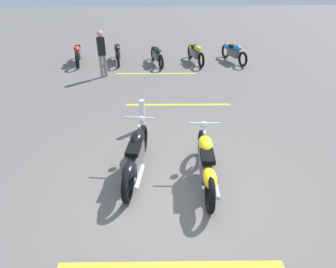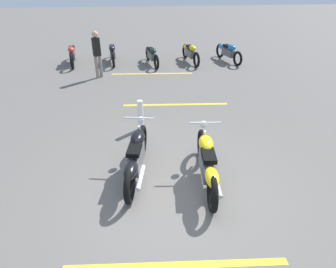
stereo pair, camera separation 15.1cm
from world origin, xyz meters
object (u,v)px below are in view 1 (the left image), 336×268
object	(u,v)px
motorcycle_bright_foreground	(206,163)
bollard_post	(142,115)
motorcycle_row_right	(118,52)
motorcycle_row_far_left	(233,52)
motorcycle_row_center	(156,55)
motorcycle_row_far_right	(78,53)
motorcycle_dark_foreground	(135,156)
bystander_near_row	(102,52)
motorcycle_row_left	(195,53)

from	to	relation	value
motorcycle_bright_foreground	bollard_post	bearing A→B (deg)	32.68
motorcycle_row_right	motorcycle_row_far_left	bearing A→B (deg)	80.72
motorcycle_bright_foreground	motorcycle_row_center	world-z (taller)	motorcycle_bright_foreground
motorcycle_bright_foreground	motorcycle_row_far_left	bearing A→B (deg)	-13.89
motorcycle_row_right	motorcycle_row_far_right	size ratio (longest dim) A/B	0.99
motorcycle_row_far_right	motorcycle_row_far_left	bearing A→B (deg)	79.98
motorcycle_bright_foreground	motorcycle_dark_foreground	xyz separation A→B (m)	(0.34, 1.34, 0.00)
motorcycle_bright_foreground	motorcycle_dark_foreground	world-z (taller)	same
motorcycle_dark_foreground	bystander_near_row	distance (m)	6.40
bystander_near_row	bollard_post	distance (m)	4.57
motorcycle_bright_foreground	motorcycle_row_right	bearing A→B (deg)	19.81
motorcycle_row_right	motorcycle_dark_foreground	bearing A→B (deg)	1.46
motorcycle_dark_foreground	bystander_near_row	size ratio (longest dim) A/B	1.30
motorcycle_row_right	bystander_near_row	bearing A→B (deg)	-16.25
motorcycle_dark_foreground	motorcycle_row_left	xyz separation A→B (m)	(7.91, -2.38, -0.03)
motorcycle_row_far_left	motorcycle_dark_foreground	bearing A→B (deg)	-43.25
motorcycle_row_far_left	motorcycle_bright_foreground	bearing A→B (deg)	-34.35
motorcycle_row_far_right	bollard_post	world-z (taller)	same
motorcycle_row_center	bollard_post	distance (m)	5.84
motorcycle_row_right	motorcycle_row_far_right	world-z (taller)	motorcycle_row_far_right
motorcycle_bright_foreground	motorcycle_dark_foreground	bearing A→B (deg)	80.35
motorcycle_bright_foreground	motorcycle_row_far_right	bearing A→B (deg)	29.97
motorcycle_row_center	motorcycle_row_right	distance (m)	1.76
motorcycle_dark_foreground	motorcycle_row_center	xyz separation A→B (m)	(7.76, -0.68, -0.05)
motorcycle_row_left	bystander_near_row	distance (m)	4.17
motorcycle_bright_foreground	motorcycle_row_left	xyz separation A→B (m)	(8.25, -1.04, -0.03)
motorcycle_row_right	bollard_post	distance (m)	6.39
motorcycle_dark_foreground	bystander_near_row	world-z (taller)	bystander_near_row
motorcycle_bright_foreground	motorcycle_row_far_left	world-z (taller)	motorcycle_bright_foreground
motorcycle_row_far_right	motorcycle_dark_foreground	bearing A→B (deg)	10.56
motorcycle_dark_foreground	bollard_post	xyz separation A→B (m)	(1.95, -0.11, -0.06)
motorcycle_bright_foreground	motorcycle_row_center	bearing A→B (deg)	9.12
motorcycle_row_center	bystander_near_row	distance (m)	2.63
motorcycle_dark_foreground	motorcycle_row_right	xyz separation A→B (m)	(8.24, 1.01, -0.03)
bystander_near_row	motorcycle_row_far_left	bearing A→B (deg)	-106.49
motorcycle_row_far_left	bystander_near_row	bearing A→B (deg)	-88.90
motorcycle_bright_foreground	motorcycle_row_center	xyz separation A→B (m)	(8.09, 0.66, -0.05)
motorcycle_bright_foreground	motorcycle_row_far_right	distance (m)	9.42
motorcycle_row_left	motorcycle_row_right	bearing A→B (deg)	-105.45
motorcycle_row_left	bystander_near_row	size ratio (longest dim) A/B	1.23
motorcycle_bright_foreground	bollard_post	distance (m)	2.59
motorcycle_row_center	motorcycle_dark_foreground	bearing A→B (deg)	-16.78
motorcycle_bright_foreground	motorcycle_row_left	bearing A→B (deg)	-2.73
motorcycle_row_left	motorcycle_row_far_right	world-z (taller)	motorcycle_row_far_right
motorcycle_row_right	motorcycle_row_left	bearing A→B (deg)	78.92
bystander_near_row	motorcycle_row_right	bearing A→B (deg)	-44.27
bollard_post	motorcycle_row_far_right	bearing A→B (deg)	24.47
motorcycle_row_left	motorcycle_row_far_right	distance (m)	5.10
motorcycle_row_far_left	motorcycle_row_far_right	size ratio (longest dim) A/B	0.95
motorcycle_row_far_right	motorcycle_row_right	bearing A→B (deg)	84.59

